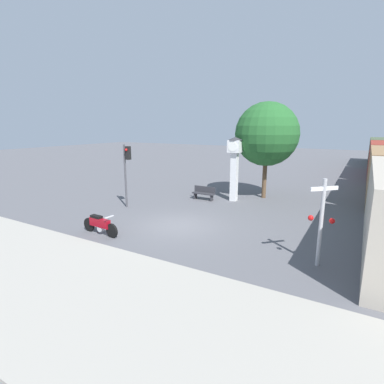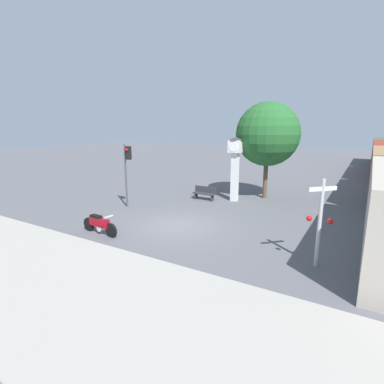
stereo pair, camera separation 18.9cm
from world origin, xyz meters
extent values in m
plane|color=#56565B|center=(0.00, 0.00, 0.00)|extent=(120.00, 120.00, 0.00)
cube|color=#9E998E|center=(0.00, -6.91, 0.05)|extent=(36.00, 6.00, 0.10)
cylinder|color=black|center=(-1.72, -2.95, 0.33)|extent=(0.67, 0.15, 0.66)
cylinder|color=black|center=(-3.31, -2.86, 0.33)|extent=(0.67, 0.15, 0.66)
cube|color=maroon|center=(-2.51, -2.91, 0.57)|extent=(1.23, 0.31, 0.40)
cube|color=black|center=(-2.73, -2.89, 0.83)|extent=(0.63, 0.29, 0.11)
cylinder|color=silver|center=(-2.46, -2.91, 0.30)|extent=(0.32, 0.24, 0.31)
cube|color=silver|center=(-1.84, -2.94, 0.97)|extent=(0.09, 0.49, 0.04)
cube|color=white|center=(0.41, 6.35, 1.65)|extent=(0.43, 0.43, 3.29)
cube|color=white|center=(0.41, 6.35, 3.70)|extent=(0.81, 0.81, 0.81)
cylinder|color=white|center=(0.41, 5.93, 3.70)|extent=(0.65, 0.02, 0.65)
cone|color=#333338|center=(0.41, 6.35, 4.21)|extent=(0.98, 0.98, 0.20)
cube|color=#425138|center=(9.64, 34.63, 1.70)|extent=(2.80, 10.34, 3.40)
cylinder|color=#47474C|center=(-4.77, 1.41, 1.96)|extent=(0.12, 0.12, 3.92)
cube|color=black|center=(-4.47, 1.41, 3.42)|extent=(0.28, 0.24, 0.80)
sphere|color=red|center=(-4.47, 1.26, 3.62)|extent=(0.16, 0.16, 0.16)
cylinder|color=#B7B7BC|center=(6.83, -1.22, 1.62)|extent=(0.14, 0.14, 3.24)
cube|color=white|center=(6.83, -1.22, 2.89)|extent=(0.82, 0.82, 0.14)
sphere|color=red|center=(6.48, -1.27, 1.78)|extent=(0.20, 0.20, 0.20)
sphere|color=red|center=(7.18, -1.27, 1.78)|extent=(0.20, 0.20, 0.20)
cylinder|color=brown|center=(1.94, 8.23, 1.36)|extent=(0.30, 0.30, 2.72)
sphere|color=#235B28|center=(1.94, 8.23, 4.46)|extent=(4.35, 4.35, 4.35)
cube|color=#2D2D33|center=(-1.47, 5.50, 0.45)|extent=(1.60, 0.44, 0.08)
cube|color=#2D2D33|center=(-1.47, 5.69, 0.70)|extent=(1.60, 0.06, 0.44)
cube|color=#2D2D33|center=(-2.11, 5.50, 0.21)|extent=(0.08, 0.35, 0.41)
cube|color=#2D2D33|center=(-0.83, 5.50, 0.21)|extent=(0.08, 0.35, 0.41)
camera|label=1|loc=(7.96, -12.31, 5.01)|focal=28.00mm
camera|label=2|loc=(8.12, -12.22, 5.01)|focal=28.00mm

